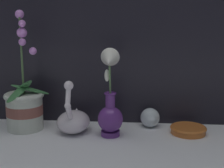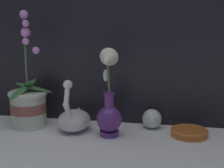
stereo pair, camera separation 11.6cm
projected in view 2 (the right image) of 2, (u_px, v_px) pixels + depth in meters
name	position (u px, v px, depth m)	size (l,w,h in m)	color
ground_plane	(102.00, 143.00, 1.08)	(2.80, 2.80, 0.00)	white
orchid_potted_plant	(28.00, 103.00, 1.25)	(0.18, 0.20, 0.46)	beige
swan_figurine	(74.00, 118.00, 1.20)	(0.12, 0.20, 0.21)	white
blue_vase	(109.00, 105.00, 1.13)	(0.09, 0.13, 0.33)	#602D7F
glass_sphere	(152.00, 119.00, 1.23)	(0.08, 0.08, 0.08)	silver
amber_dish	(189.00, 132.00, 1.15)	(0.14, 0.14, 0.03)	#C66628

